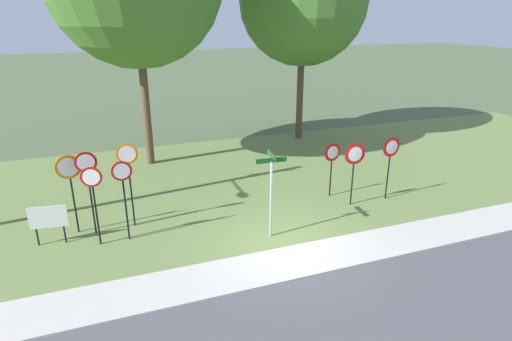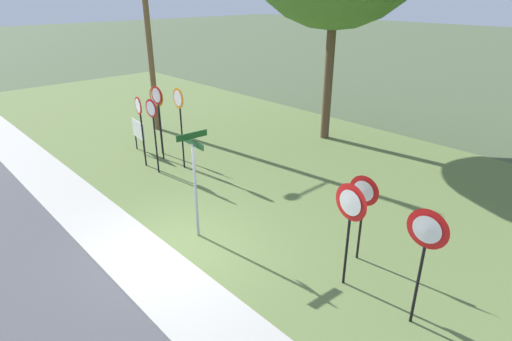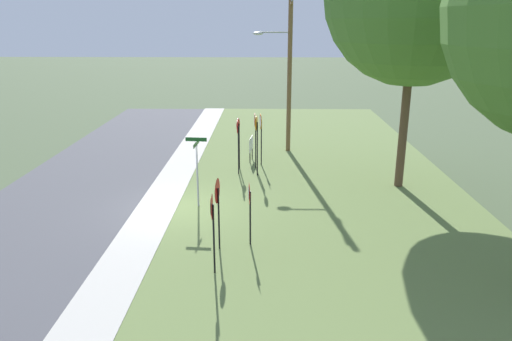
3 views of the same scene
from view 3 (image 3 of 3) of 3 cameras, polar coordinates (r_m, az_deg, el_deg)
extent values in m
plane|color=#4C5B3D|center=(19.17, -9.30, -4.46)|extent=(160.00, 160.00, 0.00)
cube|color=#4C4C51|center=(20.58, -22.59, -4.06)|extent=(44.00, 6.40, 0.01)
cube|color=#BCB7AD|center=(19.32, -11.65, -4.33)|extent=(44.00, 1.60, 0.06)
cube|color=olive|center=(19.01, 8.83, -4.56)|extent=(44.00, 12.00, 0.04)
cylinder|color=black|center=(23.60, -0.03, 3.18)|extent=(0.06, 0.06, 2.46)
cylinder|color=red|center=(23.34, -0.13, 5.99)|extent=(0.65, 0.04, 0.65)
cylinder|color=white|center=(23.34, -0.18, 5.99)|extent=(0.51, 0.02, 0.51)
cylinder|color=black|center=(23.53, -1.99, 2.87)|extent=(0.06, 0.06, 2.25)
cylinder|color=red|center=(23.29, -2.12, 5.44)|extent=(0.61, 0.13, 0.62)
cylinder|color=white|center=(23.29, -2.16, 5.44)|extent=(0.48, 0.09, 0.48)
cylinder|color=black|center=(22.70, -2.09, 2.42)|extent=(0.06, 0.06, 2.32)
cylinder|color=red|center=(22.44, -2.22, 5.17)|extent=(0.61, 0.06, 0.61)
cylinder|color=white|center=(22.45, -2.26, 5.17)|extent=(0.47, 0.03, 0.47)
cylinder|color=black|center=(22.40, 0.16, 2.53)|extent=(0.06, 0.06, 2.56)
cylinder|color=orange|center=(22.12, 0.05, 5.61)|extent=(0.68, 0.09, 0.68)
cylinder|color=white|center=(22.12, 0.01, 5.61)|extent=(0.53, 0.06, 0.53)
cylinder|color=black|center=(24.12, 0.63, 3.28)|extent=(0.06, 0.06, 2.29)
cylinder|color=orange|center=(23.88, 0.54, 5.82)|extent=(0.75, 0.12, 0.76)
cylinder|color=white|center=(23.88, 0.50, 5.82)|extent=(0.59, 0.08, 0.59)
cylinder|color=black|center=(13.89, -5.00, -8.07)|extent=(0.06, 0.06, 2.13)
cone|color=red|center=(13.50, -5.27, -4.27)|extent=(0.75, 0.06, 0.75)
cone|color=silver|center=(13.50, -5.36, -4.27)|extent=(0.51, 0.03, 0.51)
cylinder|color=black|center=(15.31, -4.41, -5.72)|extent=(0.06, 0.06, 2.04)
cone|color=red|center=(14.97, -4.64, -2.40)|extent=(0.79, 0.11, 0.79)
cone|color=silver|center=(14.97, -4.72, -2.40)|extent=(0.54, 0.07, 0.54)
cylinder|color=black|center=(15.58, -0.68, -5.65)|extent=(0.06, 0.06, 1.84)
cone|color=red|center=(15.27, -0.85, -2.72)|extent=(0.71, 0.10, 0.71)
cone|color=white|center=(15.27, -0.92, -2.71)|extent=(0.48, 0.06, 0.48)
cylinder|color=#9EA0A8|center=(18.80, -6.92, -0.70)|extent=(0.07, 0.07, 2.45)
cylinder|color=#9EA0A8|center=(18.45, -7.06, 2.97)|extent=(0.09, 0.09, 0.03)
cube|color=#19511E|center=(18.44, -7.07, 3.15)|extent=(0.96, 0.09, 0.15)
cube|color=#19511E|center=(18.40, -7.09, 3.66)|extent=(0.08, 0.82, 0.15)
cylinder|color=brown|center=(26.38, 3.98, 11.73)|extent=(0.24, 0.24, 8.88)
cube|color=brown|center=(26.27, 4.14, 19.07)|extent=(2.10, 0.12, 0.12)
cylinder|color=gray|center=(27.12, 4.06, 19.23)|extent=(0.09, 0.09, 0.10)
cylinder|color=gray|center=(25.42, 4.25, 19.35)|extent=(0.09, 0.09, 0.10)
cylinder|color=#9EA0A8|center=(26.24, 2.15, 16.00)|extent=(0.08, 1.70, 0.08)
ellipsoid|color=#B7B7BC|center=(26.24, 0.22, 15.88)|extent=(0.40, 0.56, 0.18)
cylinder|color=black|center=(25.43, -0.45, 2.00)|extent=(0.05, 0.05, 0.55)
cylinder|color=black|center=(24.70, -0.72, 1.53)|extent=(0.05, 0.05, 0.55)
cube|color=white|center=(24.90, -0.59, 3.15)|extent=(1.10, 0.16, 0.70)
cylinder|color=brown|center=(21.51, 17.13, 6.10)|extent=(0.36, 0.36, 6.18)
camera|label=1|loc=(26.09, -31.22, 13.97)|focal=29.64mm
camera|label=2|loc=(12.75, -36.49, 8.42)|focal=28.84mm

